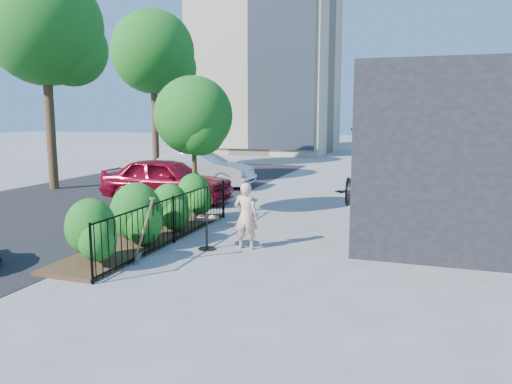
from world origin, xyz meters
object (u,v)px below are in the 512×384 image
(patio_tree, at_px, (195,120))
(street_tree_near, at_px, (45,34))
(woman, at_px, (246,216))
(car_silver, at_px, (201,169))
(street_tree_far, at_px, (154,57))
(shovel, at_px, (143,235))
(cafe_table, at_px, (207,227))
(car_red, at_px, (167,180))

(patio_tree, distance_m, street_tree_near, 8.92)
(street_tree_near, bearing_deg, woman, -30.07)
(patio_tree, height_order, car_silver, patio_tree)
(patio_tree, xyz_separation_m, street_tree_far, (-7.70, 11.20, 3.15))
(patio_tree, bearing_deg, street_tree_near, 157.43)
(woman, xyz_separation_m, shovel, (-1.50, -1.79, -0.12))
(street_tree_far, height_order, cafe_table, street_tree_far)
(patio_tree, height_order, shovel, patio_tree)
(street_tree_far, bearing_deg, street_tree_near, -90.00)
(shovel, bearing_deg, woman, 50.10)
(street_tree_near, bearing_deg, car_red, -12.13)
(street_tree_far, relative_size, shovel, 5.93)
(street_tree_near, distance_m, woman, 12.85)
(cafe_table, xyz_separation_m, woman, (0.79, 0.34, 0.24))
(car_red, height_order, car_silver, car_red)
(street_tree_near, distance_m, car_red, 7.78)
(cafe_table, bearing_deg, shovel, -115.77)
(street_tree_near, distance_m, car_silver, 7.75)
(patio_tree, xyz_separation_m, shovel, (0.98, -4.48, -2.15))
(street_tree_far, bearing_deg, woman, -53.77)
(street_tree_near, height_order, street_tree_far, same)
(woman, bearing_deg, patio_tree, -48.59)
(patio_tree, relative_size, street_tree_near, 0.48)
(cafe_table, relative_size, car_silver, 0.18)
(patio_tree, xyz_separation_m, woman, (2.48, -2.69, -2.03))
(woman, height_order, car_red, car_red)
(patio_tree, relative_size, woman, 2.67)
(woman, distance_m, shovel, 2.34)
(street_tree_far, bearing_deg, car_silver, -46.96)
(woman, relative_size, car_red, 0.33)
(patio_tree, bearing_deg, cafe_table, -60.96)
(patio_tree, distance_m, street_tree_far, 13.95)
(cafe_table, height_order, shovel, shovel)
(woman, bearing_deg, car_red, -47.33)
(woman, relative_size, car_silver, 0.34)
(street_tree_far, xyz_separation_m, car_red, (5.69, -9.22, -5.16))
(street_tree_near, xyz_separation_m, woman, (10.18, -5.89, -5.18))
(cafe_table, bearing_deg, car_red, 126.42)
(street_tree_far, bearing_deg, patio_tree, -55.49)
(patio_tree, xyz_separation_m, cafe_table, (1.68, -3.03, -2.27))
(patio_tree, xyz_separation_m, car_silver, (-2.48, 5.61, -2.05))
(cafe_table, height_order, car_red, car_red)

